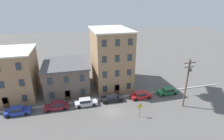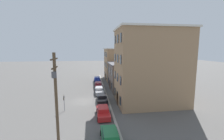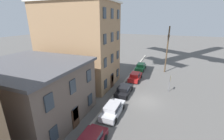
{
  "view_description": "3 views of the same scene",
  "coord_description": "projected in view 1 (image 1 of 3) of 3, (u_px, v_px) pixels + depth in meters",
  "views": [
    {
      "loc": [
        -6.89,
        -27.13,
        19.05
      ],
      "look_at": [
        1.27,
        5.23,
        6.15
      ],
      "focal_mm": 28.0,
      "sensor_mm": 36.0,
      "label": 1
    },
    {
      "loc": [
        28.05,
        1.4,
        9.91
      ],
      "look_at": [
        1.42,
        5.14,
        6.13
      ],
      "focal_mm": 24.0,
      "sensor_mm": 36.0,
      "label": 2
    },
    {
      "loc": [
        -18.93,
        -2.38,
        10.79
      ],
      "look_at": [
        0.57,
        5.19,
        3.74
      ],
      "focal_mm": 24.0,
      "sensor_mm": 36.0,
      "label": 3
    }
  ],
  "objects": [
    {
      "name": "car_green",
      "position": [
        168.0,
        91.0,
        38.73
      ],
      "size": [
        4.4,
        1.92,
        1.43
      ],
      "color": "#1E6638",
      "rests_on": "ground_plane"
    },
    {
      "name": "kerb_strip",
      "position": [
        107.0,
        98.0,
        37.02
      ],
      "size": [
        56.0,
        0.36,
        0.16
      ],
      "primitive_type": "cube",
      "color": "#9E998E",
      "rests_on": "ground_plane"
    },
    {
      "name": "car_black",
      "position": [
        112.0,
        98.0,
        35.91
      ],
      "size": [
        4.4,
        1.92,
        1.43
      ],
      "color": "black",
      "rests_on": "ground_plane"
    },
    {
      "name": "car_silver",
      "position": [
        86.0,
        102.0,
        34.45
      ],
      "size": [
        4.4,
        1.92,
        1.43
      ],
      "color": "#B7B7BC",
      "rests_on": "ground_plane"
    },
    {
      "name": "utility_pole",
      "position": [
        187.0,
        81.0,
        32.46
      ],
      "size": [
        2.4,
        0.44,
        9.61
      ],
      "color": "brown",
      "rests_on": "ground_plane"
    },
    {
      "name": "apartment_midblock",
      "position": [
        67.0,
        76.0,
        40.28
      ],
      "size": [
        9.89,
        11.3,
        6.49
      ],
      "color": "#66564C",
      "rests_on": "ground_plane"
    },
    {
      "name": "car_maroon",
      "position": [
        57.0,
        105.0,
        33.24
      ],
      "size": [
        4.4,
        1.92,
        1.43
      ],
      "color": "maroon",
      "rests_on": "ground_plane"
    },
    {
      "name": "car_red",
      "position": [
        141.0,
        95.0,
        37.05
      ],
      "size": [
        4.4,
        1.92,
        1.43
      ],
      "color": "#B21E1E",
      "rests_on": "ground_plane"
    },
    {
      "name": "apartment_corner",
      "position": [
        9.0,
        74.0,
        36.54
      ],
      "size": [
        10.92,
        10.34,
        10.17
      ],
      "color": "#9E7A56",
      "rests_on": "ground_plane"
    },
    {
      "name": "ground_plane",
      "position": [
        112.0,
        111.0,
        32.98
      ],
      "size": [
        200.0,
        200.0,
        0.0
      ],
      "primitive_type": "plane",
      "color": "#565451"
    },
    {
      "name": "car_blue",
      "position": [
        18.0,
        111.0,
        31.68
      ],
      "size": [
        4.4,
        1.92,
        1.43
      ],
      "color": "#233899",
      "rests_on": "ground_plane"
    },
    {
      "name": "caution_sign",
      "position": [
        140.0,
        108.0,
        30.57
      ],
      "size": [
        1.05,
        0.08,
        2.71
      ],
      "color": "slate",
      "rests_on": "ground_plane"
    },
    {
      "name": "apartment_far",
      "position": [
        110.0,
        57.0,
        41.96
      ],
      "size": [
        8.65,
        12.49,
        13.56
      ],
      "color": "#9E7A56",
      "rests_on": "ground_plane"
    }
  ]
}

